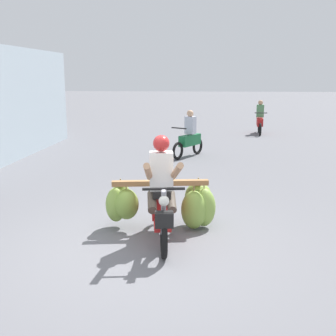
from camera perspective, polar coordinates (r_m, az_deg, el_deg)
name	(u,v)px	position (r m, az deg, el deg)	size (l,w,h in m)	color
ground_plane	(139,248)	(6.28, -3.82, -10.50)	(120.00, 120.00, 0.00)	slate
motorbike_main_loaded	(165,201)	(6.72, -0.36, -4.39)	(1.80, 1.94, 1.58)	black
motorbike_distant_ahead_left	(189,138)	(13.02, 2.84, 3.98)	(0.91, 1.44, 1.40)	black
motorbike_distant_ahead_right	(260,120)	(18.57, 12.02, 6.19)	(0.50, 1.62, 1.40)	black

